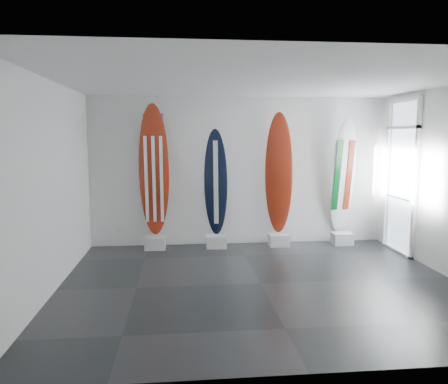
{
  "coord_description": "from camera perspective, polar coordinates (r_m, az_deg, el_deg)",
  "views": [
    {
      "loc": [
        -1.16,
        -6.15,
        2.2
      ],
      "look_at": [
        -0.42,
        1.4,
        1.22
      ],
      "focal_mm": 34.36,
      "sensor_mm": 36.0,
      "label": 1
    }
  ],
  "objects": [
    {
      "name": "display_block_usa",
      "position": [
        8.61,
        -9.14,
        -6.73
      ],
      "size": [
        0.4,
        0.3,
        0.24
      ],
      "primitive_type": "cube",
      "color": "silver",
      "rests_on": "floor"
    },
    {
      "name": "wall_front",
      "position": [
        3.9,
        11.86,
        -3.18
      ],
      "size": [
        6.0,
        0.0,
        6.0
      ],
      "primitive_type": "plane",
      "rotation": [
        -1.57,
        0.0,
        0.0
      ],
      "color": "white",
      "rests_on": "ground"
    },
    {
      "name": "display_block_italy",
      "position": [
        9.19,
        15.44,
        -6.0
      ],
      "size": [
        0.4,
        0.3,
        0.24
      ],
      "primitive_type": "cube",
      "color": "silver",
      "rests_on": "floor"
    },
    {
      "name": "display_block_swiss",
      "position": [
        8.81,
        7.31,
        -6.37
      ],
      "size": [
        0.4,
        0.3,
        0.24
      ],
      "primitive_type": "cube",
      "color": "silver",
      "rests_on": "floor"
    },
    {
      "name": "ceiling",
      "position": [
        6.31,
        5.21,
        14.59
      ],
      "size": [
        6.0,
        6.0,
        0.0
      ],
      "primitive_type": "plane",
      "rotation": [
        3.14,
        0.0,
        0.0
      ],
      "color": "white",
      "rests_on": "wall_back"
    },
    {
      "name": "wall_left",
      "position": [
        6.46,
        -22.1,
        0.58
      ],
      "size": [
        0.0,
        5.0,
        5.0
      ],
      "primitive_type": "plane",
      "rotation": [
        1.57,
        0.0,
        1.57
      ],
      "color": "white",
      "rests_on": "ground"
    },
    {
      "name": "surfboard_usa",
      "position": [
        8.48,
        -9.3,
        2.76
      ],
      "size": [
        0.59,
        0.35,
        2.6
      ],
      "primitive_type": "ellipsoid",
      "rotation": [
        0.1,
        0.0,
        -0.01
      ],
      "color": "maroon",
      "rests_on": "display_block_usa"
    },
    {
      "name": "surfboard_swiss",
      "position": [
        8.69,
        7.3,
        2.43
      ],
      "size": [
        0.61,
        0.42,
        2.45
      ],
      "primitive_type": "ellipsoid",
      "rotation": [
        0.07,
        0.0,
        -0.32
      ],
      "color": "maroon",
      "rests_on": "display_block_swiss"
    },
    {
      "name": "display_block_navy",
      "position": [
        8.62,
        -1.04,
        -6.62
      ],
      "size": [
        0.4,
        0.3,
        0.24
      ],
      "primitive_type": "cube",
      "color": "silver",
      "rests_on": "floor"
    },
    {
      "name": "surfboard_italy",
      "position": [
        9.08,
        15.49,
        2.09
      ],
      "size": [
        0.57,
        0.46,
        2.35
      ],
      "primitive_type": "ellipsoid",
      "rotation": [
        0.14,
        0.0,
        0.1
      ],
      "color": "white",
      "rests_on": "display_block_italy"
    },
    {
      "name": "surfboard_navy",
      "position": [
        8.51,
        -1.11,
        1.27
      ],
      "size": [
        0.51,
        0.32,
        2.12
      ],
      "primitive_type": "ellipsoid",
      "rotation": [
        0.04,
        0.0,
        -0.35
      ],
      "color": "black",
      "rests_on": "display_block_navy"
    },
    {
      "name": "wall_outlet",
      "position": [
        8.92,
        -13.84,
        -4.83
      ],
      "size": [
        0.09,
        0.02,
        0.13
      ],
      "primitive_type": "cube",
      "color": "silver",
      "rests_on": "wall_back"
    },
    {
      "name": "wall_back",
      "position": [
        8.76,
        2.03,
        2.76
      ],
      "size": [
        6.0,
        0.0,
        6.0
      ],
      "primitive_type": "plane",
      "rotation": [
        1.57,
        0.0,
        0.0
      ],
      "color": "white",
      "rests_on": "ground"
    },
    {
      "name": "floor",
      "position": [
        6.64,
        4.9,
        -12.04
      ],
      "size": [
        6.0,
        6.0,
        0.0
      ],
      "primitive_type": "plane",
      "color": "black",
      "rests_on": "ground"
    },
    {
      "name": "glass_door",
      "position": [
        8.78,
        22.5,
        1.72
      ],
      "size": [
        0.12,
        1.16,
        2.85
      ],
      "primitive_type": null,
      "color": "white",
      "rests_on": "floor"
    }
  ]
}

